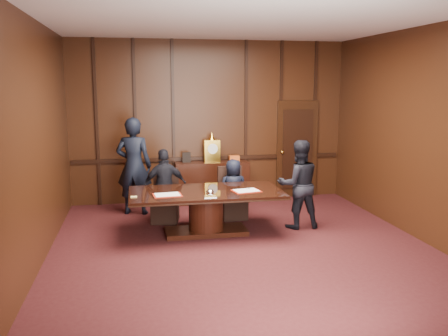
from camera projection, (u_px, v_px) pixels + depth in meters
name	position (u px, v px, depth m)	size (l,w,h in m)	color
room	(249.00, 141.00, 7.12)	(7.00, 7.04, 3.50)	#340E10
sideboard	(212.00, 180.00, 10.35)	(1.60, 0.45, 1.54)	black
conference_table	(206.00, 205.00, 8.16)	(2.62, 1.32, 0.76)	black
folder_left	(167.00, 195.00, 7.79)	(0.48, 0.37, 0.02)	#AA210F
folder_right	(246.00, 191.00, 8.09)	(0.51, 0.41, 0.02)	#AA210F
inkstand	(210.00, 194.00, 7.67)	(0.20, 0.14, 0.12)	white
notepad	(134.00, 197.00, 7.66)	(0.10, 0.07, 0.01)	#EED674
chair_left	(165.00, 206.00, 8.93)	(0.57, 0.57, 0.99)	black
chair_right	(232.00, 203.00, 9.17)	(0.52, 0.52, 0.99)	black
signatory_left	(165.00, 186.00, 8.78)	(0.82, 0.34, 1.39)	black
signatory_right	(233.00, 189.00, 9.04)	(0.57, 0.37, 1.17)	black
witness_left	(134.00, 166.00, 9.36)	(0.70, 0.46, 1.93)	black
witness_right	(298.00, 184.00, 8.48)	(0.78, 0.60, 1.60)	black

